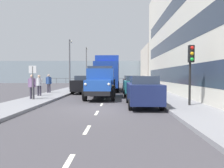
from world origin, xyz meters
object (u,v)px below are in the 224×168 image
truck_vintage_blue (100,83)px  pedestrian_with_bag (49,82)px  street_sign (33,76)px  traffic_light_near (191,62)px  car_navy_kerbside_near (143,91)px  pedestrian_strolling (39,84)px  car_maroon_kerbside_2 (130,83)px  car_teal_kerbside_1 (134,85)px  lamp_post_far (86,62)px  lorry_cargo_blue (108,73)px  pedestrian_by_lamp (32,85)px  lamp_post_promenade (70,59)px  car_black_oppositeside_0 (84,84)px

truck_vintage_blue → pedestrian_with_bag: size_ratio=3.34×
truck_vintage_blue → street_sign: 4.73m
traffic_light_near → car_navy_kerbside_near: bearing=-12.5°
pedestrian_strolling → street_sign: 2.61m
truck_vintage_blue → car_maroon_kerbside_2: 8.69m
car_teal_kerbside_1 → lamp_post_far: 18.77m
lorry_cargo_blue → car_maroon_kerbside_2: lorry_cargo_blue is taller
pedestrian_by_lamp → lamp_post_promenade: bearing=-91.0°
car_black_oppositeside_0 → pedestrian_by_lamp: bearing=69.0°
truck_vintage_blue → lorry_cargo_blue: (-0.11, -8.20, 0.90)m
car_navy_kerbside_near → pedestrian_strolling: 8.79m
lorry_cargo_blue → car_maroon_kerbside_2: bearing=-178.9°
pedestrian_by_lamp → pedestrian_with_bag: size_ratio=0.98×
pedestrian_by_lamp → pedestrian_strolling: size_ratio=1.01×
car_maroon_kerbside_2 → street_sign: bearing=54.6°
pedestrian_strolling → street_sign: bearing=102.5°
pedestrian_with_bag → car_navy_kerbside_near: bearing=137.8°
lamp_post_promenade → lamp_post_far: bearing=-91.2°
pedestrian_strolling → car_teal_kerbside_1: bearing=-166.9°
pedestrian_strolling → pedestrian_with_bag: pedestrian_with_bag is taller
street_sign → car_maroon_kerbside_2: bearing=-125.4°
car_maroon_kerbside_2 → street_sign: (7.09, 9.98, 0.79)m
pedestrian_with_bag → lamp_post_promenade: 5.88m
pedestrian_with_bag → traffic_light_near: bearing=143.4°
pedestrian_with_bag → traffic_light_near: (-10.30, 7.65, 1.33)m
pedestrian_by_lamp → pedestrian_with_bag: bearing=-83.5°
truck_vintage_blue → lamp_post_far: 20.36m
car_teal_kerbside_1 → street_sign: 8.31m
traffic_light_near → lamp_post_promenade: size_ratio=0.55×
pedestrian_strolling → pedestrian_with_bag: bearing=-86.1°
truck_vintage_blue → pedestrian_by_lamp: size_ratio=3.40×
car_navy_kerbside_near → lamp_post_far: 24.51m
truck_vintage_blue → car_teal_kerbside_1: bearing=-137.1°
pedestrian_with_bag → lamp_post_promenade: (-0.74, -5.27, 2.50)m
car_navy_kerbside_near → traffic_light_near: traffic_light_near is taller
car_teal_kerbside_1 → street_sign: (7.09, 4.26, 0.79)m
lorry_cargo_blue → pedestrian_with_bag: size_ratio=4.85×
traffic_light_near → lamp_post_far: lamp_post_far is taller
car_maroon_kerbside_2 → street_sign: street_sign is taller
truck_vintage_blue → traffic_light_near: traffic_light_near is taller
lamp_post_far → car_maroon_kerbside_2: bearing=120.8°
pedestrian_strolling → street_sign: street_sign is taller
car_navy_kerbside_near → street_sign: 7.37m
car_navy_kerbside_near → car_black_oppositeside_0: (4.79, -8.60, 0.00)m
truck_vintage_blue → lamp_post_far: lamp_post_far is taller
traffic_light_near → street_sign: (9.56, -2.41, -0.79)m
pedestrian_strolling → car_black_oppositeside_0: bearing=-123.8°
lamp_post_far → car_teal_kerbside_1: bearing=111.7°
car_navy_kerbside_near → traffic_light_near: bearing=167.5°
car_teal_kerbside_1 → car_black_oppositeside_0: same height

